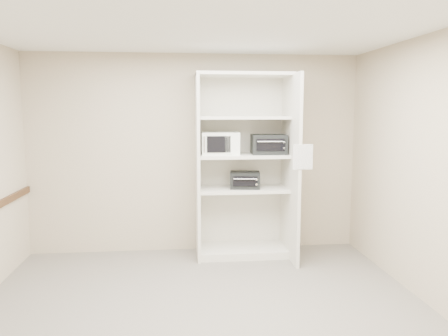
{
  "coord_description": "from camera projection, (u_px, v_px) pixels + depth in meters",
  "views": [
    {
      "loc": [
        -0.22,
        -3.98,
        1.94
      ],
      "look_at": [
        0.32,
        1.28,
        1.24
      ],
      "focal_mm": 35.0,
      "sensor_mm": 36.0,
      "label": 1
    }
  ],
  "objects": [
    {
      "name": "ceiling",
      "position": [
        202.0,
        24.0,
        3.84
      ],
      "size": [
        4.5,
        4.0,
        0.01
      ],
      "primitive_type": "cube",
      "color": "white"
    },
    {
      "name": "wall_back",
      "position": [
        195.0,
        154.0,
        5.99
      ],
      "size": [
        4.5,
        0.02,
        2.7
      ],
      "primitive_type": "cube",
      "color": "tan",
      "rests_on": "ground"
    },
    {
      "name": "wall_right",
      "position": [
        434.0,
        172.0,
        4.25
      ],
      "size": [
        0.02,
        4.0,
        2.7
      ],
      "primitive_type": "cube",
      "color": "tan",
      "rests_on": "ground"
    },
    {
      "name": "shelving_unit",
      "position": [
        246.0,
        172.0,
        5.8
      ],
      "size": [
        1.24,
        0.92,
        2.42
      ],
      "color": "silver",
      "rests_on": "floor"
    },
    {
      "name": "paper_sign",
      "position": [
        303.0,
        157.0,
        5.2
      ],
      "size": [
        0.23,
        0.01,
        0.3
      ],
      "primitive_type": "cube",
      "rotation": [
        0.0,
        0.0,
        -0.03
      ],
      "color": "white",
      "rests_on": "shelving_unit"
    },
    {
      "name": "microwave",
      "position": [
        220.0,
        143.0,
        5.71
      ],
      "size": [
        0.5,
        0.39,
        0.29
      ],
      "primitive_type": "cube",
      "rotation": [
        0.0,
        0.0,
        -0.04
      ],
      "color": "white",
      "rests_on": "shelving_unit"
    },
    {
      "name": "toaster_oven_lower",
      "position": [
        245.0,
        180.0,
        5.78
      ],
      "size": [
        0.42,
        0.34,
        0.21
      ],
      "primitive_type": "cube",
      "rotation": [
        0.0,
        0.0,
        -0.13
      ],
      "color": "black",
      "rests_on": "shelving_unit"
    },
    {
      "name": "floor",
      "position": [
        204.0,
        314.0,
        4.2
      ],
      "size": [
        4.5,
        4.0,
        0.01
      ],
      "primitive_type": "cube",
      "color": "#676059",
      "rests_on": "ground"
    },
    {
      "name": "wall_front",
      "position": [
        227.0,
        238.0,
        2.05
      ],
      "size": [
        4.5,
        0.02,
        2.7
      ],
      "primitive_type": "cube",
      "color": "tan",
      "rests_on": "ground"
    },
    {
      "name": "toaster_oven_upper",
      "position": [
        269.0,
        144.0,
        5.75
      ],
      "size": [
        0.46,
        0.36,
        0.26
      ],
      "primitive_type": "cube",
      "rotation": [
        0.0,
        0.0,
        -0.05
      ],
      "color": "black",
      "rests_on": "shelving_unit"
    }
  ]
}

